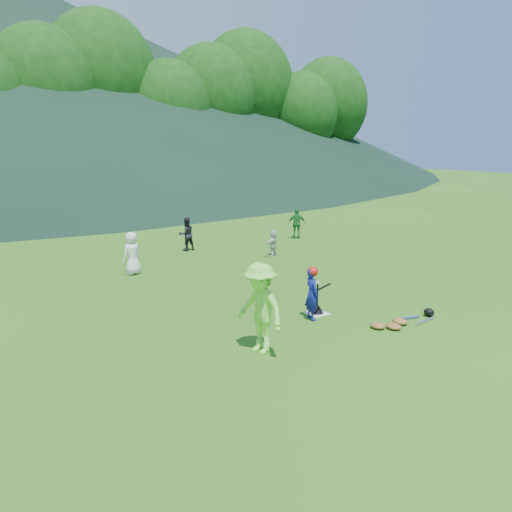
{
  "coord_description": "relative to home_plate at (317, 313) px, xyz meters",
  "views": [
    {
      "loc": [
        -7.32,
        -8.25,
        3.82
      ],
      "look_at": [
        0.0,
        2.5,
        0.9
      ],
      "focal_mm": 35.0,
      "sensor_mm": 36.0,
      "label": 1
    }
  ],
  "objects": [
    {
      "name": "home_plate",
      "position": [
        0.0,
        0.0,
        0.0
      ],
      "size": [
        0.45,
        0.45,
        0.02
      ],
      "primitive_type": "cube",
      "color": "silver",
      "rests_on": "ground"
    },
    {
      "name": "tree_line",
      "position": [
        0.2,
        33.83,
        8.2
      ],
      "size": [
        70.04,
        11.4,
        14.82
      ],
      "color": "#382314",
      "rests_on": "ground"
    },
    {
      "name": "fielder_c",
      "position": [
        5.51,
        7.59,
        0.62
      ],
      "size": [
        0.77,
        0.7,
        1.26
      ],
      "primitive_type": "imported",
      "rotation": [
        0.0,
        0.0,
        2.47
      ],
      "color": "#227331",
      "rests_on": "ground"
    },
    {
      "name": "ground",
      "position": [
        0.0,
        0.0,
        -0.01
      ],
      "size": [
        120.0,
        120.0,
        0.0
      ],
      "primitive_type": "plane",
      "color": "#285613",
      "rests_on": "ground"
    },
    {
      "name": "baseball",
      "position": [
        0.0,
        0.0,
        0.73
      ],
      "size": [
        0.08,
        0.08,
        0.08
      ],
      "primitive_type": "sphere",
      "color": "white",
      "rests_on": "batting_tee"
    },
    {
      "name": "outfield_fence",
      "position": [
        0.0,
        28.0,
        0.69
      ],
      "size": [
        70.07,
        0.08,
        1.33
      ],
      "color": "gray",
      "rests_on": "ground"
    },
    {
      "name": "batter_child",
      "position": [
        -0.35,
        -0.21,
        0.58
      ],
      "size": [
        0.38,
        0.49,
        1.18
      ],
      "primitive_type": "imported",
      "rotation": [
        0.0,
        0.0,
        1.32
      ],
      "color": "navy",
      "rests_on": "ground"
    },
    {
      "name": "batting_tee",
      "position": [
        0.0,
        0.0,
        0.12
      ],
      "size": [
        0.3,
        0.3,
        0.68
      ],
      "color": "black",
      "rests_on": "home_plate"
    },
    {
      "name": "fielder_a",
      "position": [
        -2.21,
        5.82,
        0.63
      ],
      "size": [
        0.73,
        0.6,
        1.28
      ],
      "primitive_type": "imported",
      "rotation": [
        0.0,
        0.0,
        3.5
      ],
      "color": "white",
      "rests_on": "ground"
    },
    {
      "name": "fielder_b",
      "position": [
        0.67,
        8.0,
        0.6
      ],
      "size": [
        0.6,
        0.47,
        1.22
      ],
      "primitive_type": "imported",
      "rotation": [
        0.0,
        0.0,
        3.15
      ],
      "color": "black",
      "rests_on": "ground"
    },
    {
      "name": "fielder_d",
      "position": [
        2.77,
        5.52,
        0.45
      ],
      "size": [
        0.89,
        0.65,
        0.93
      ],
      "primitive_type": "imported",
      "rotation": [
        0.0,
        0.0,
        3.64
      ],
      "color": "silver",
      "rests_on": "ground"
    },
    {
      "name": "equipment_pile",
      "position": [
        1.04,
        -1.56,
        0.06
      ],
      "size": [
        1.8,
        0.56,
        0.19
      ],
      "color": "olive",
      "rests_on": "ground"
    },
    {
      "name": "adult_coach",
      "position": [
        -2.32,
        -1.04,
        0.85
      ],
      "size": [
        0.79,
        1.19,
        1.72
      ],
      "primitive_type": "imported",
      "rotation": [
        0.0,
        0.0,
        -1.43
      ],
      "color": "#86ED45",
      "rests_on": "ground"
    },
    {
      "name": "batter_gear",
      "position": [
        -0.32,
        -0.21,
        1.05
      ],
      "size": [
        0.72,
        0.28,
        0.54
      ],
      "color": "red",
      "rests_on": "ground"
    }
  ]
}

